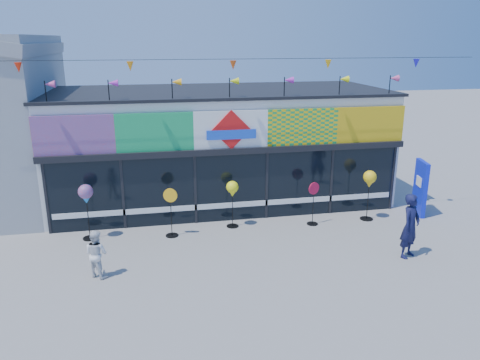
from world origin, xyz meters
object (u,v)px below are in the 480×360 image
object	(u,v)px
blue_sign	(420,188)
adult_man	(410,226)
spinner_1	(171,211)
child	(96,254)
spinner_0	(86,196)
spinner_4	(370,181)
spinner_3	(313,202)
spinner_2	(232,190)

from	to	relation	value
blue_sign	adult_man	distance (m)	3.67
spinner_1	child	world-z (taller)	spinner_1
spinner_0	spinner_4	size ratio (longest dim) A/B	1.01
spinner_1	spinner_3	xyz separation A→B (m)	(4.61, 0.07, -0.05)
spinner_2	adult_man	bearing A→B (deg)	-34.90
spinner_0	adult_man	distance (m)	9.41
spinner_3	child	xyz separation A→B (m)	(-6.62, -2.28, -0.13)
blue_sign	spinner_3	size ratio (longest dim) A/B	1.32
spinner_0	blue_sign	bearing A→B (deg)	-0.00
spinner_1	spinner_2	bearing A→B (deg)	11.00
spinner_1	spinner_4	size ratio (longest dim) A/B	0.90
spinner_2	child	bearing A→B (deg)	-147.01
blue_sign	adult_man	bearing A→B (deg)	-114.28
spinner_0	spinner_2	xyz separation A→B (m)	(4.46, 0.11, -0.15)
spinner_1	child	size ratio (longest dim) A/B	1.23
blue_sign	spinner_4	size ratio (longest dim) A/B	1.11
adult_man	spinner_3	bearing A→B (deg)	90.12
spinner_4	spinner_3	bearing A→B (deg)	-178.21
blue_sign	spinner_3	world-z (taller)	blue_sign
child	spinner_3	bearing A→B (deg)	-122.61
spinner_0	child	world-z (taller)	spinner_0
spinner_4	spinner_1	bearing A→B (deg)	-178.86
spinner_0	spinner_4	distance (m)	9.04
blue_sign	spinner_0	bearing A→B (deg)	-168.87
spinner_1	blue_sign	bearing A→B (deg)	1.84
spinner_0	spinner_1	bearing A→B (deg)	-6.33
spinner_3	spinner_2	bearing A→B (deg)	173.14
spinner_3	adult_man	distance (m)	3.33
spinner_0	spinner_1	world-z (taller)	spinner_0
blue_sign	spinner_2	world-z (taller)	blue_sign
adult_man	spinner_4	bearing A→B (deg)	54.24
spinner_0	spinner_1	xyz separation A→B (m)	(2.48, -0.27, -0.57)
blue_sign	spinner_4	xyz separation A→B (m)	(-1.99, -0.14, 0.42)
spinner_1	child	xyz separation A→B (m)	(-2.02, -2.21, -0.19)
spinner_0	spinner_3	xyz separation A→B (m)	(7.09, -0.20, -0.63)
spinner_4	child	xyz separation A→B (m)	(-8.58, -2.34, -0.74)
spinner_1	spinner_3	bearing A→B (deg)	0.87
blue_sign	spinner_4	bearing A→B (deg)	-164.76
blue_sign	spinner_1	distance (m)	8.56
spinner_0	child	distance (m)	2.64
blue_sign	adult_man	world-z (taller)	blue_sign
spinner_3	spinner_4	world-z (taller)	spinner_4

